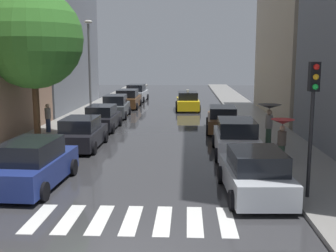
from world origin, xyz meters
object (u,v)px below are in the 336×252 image
Objects in this scene: parked_car_left_fourth at (116,107)px; traffic_light_right_corner at (313,100)px; parked_car_right_second at (236,138)px; pedestrian_near_tree at (282,131)px; parked_car_right_third at (222,120)px; taxi_midroad at (188,102)px; parked_car_left_third at (102,118)px; pedestrian_by_kerb at (48,117)px; lamp_post_left at (89,62)px; parked_car_right_nearest at (255,174)px; parked_car_left_nearest at (34,165)px; parked_car_left_second at (82,134)px; street_tree_left at (33,39)px; pedestrian_foreground at (269,114)px; parked_car_left_sixth at (137,93)px; parked_car_left_fifth at (128,99)px.

traffic_light_right_corner is at bearing -155.07° from parked_car_left_fourth.
parked_car_right_second is 2.69m from pedestrian_near_tree.
parked_car_right_third is 1.05× the size of taxi_midroad.
pedestrian_by_kerb is (-2.92, -1.73, 0.30)m from parked_car_left_third.
lamp_post_left is (-11.13, 12.61, 2.70)m from pedestrian_near_tree.
traffic_light_right_corner is at bearing -169.80° from parked_car_right_third.
parked_car_left_third is at bearing 90.94° from parked_car_right_third.
parked_car_left_nearest is at bearing 82.55° from parked_car_right_nearest.
lamp_post_left is (-9.32, 4.36, 3.47)m from parked_car_right_third.
parked_car_left_second is 9.18m from parked_car_right_third.
pedestrian_near_tree is at bearing -147.95° from parked_car_left_fourth.
parked_car_left_second is 0.89× the size of parked_car_right_second.
pedestrian_near_tree is 17.04m from lamp_post_left.
parked_car_left_nearest is 16.38m from lamp_post_left.
street_tree_left is (-2.77, -9.27, 4.76)m from parked_car_left_fourth.
parked_car_right_third is (7.61, -0.22, 0.00)m from parked_car_left_third.
lamp_post_left is at bearing 1.43° from pedestrian_foreground.
parked_car_right_nearest is (7.68, -12.44, 0.01)m from parked_car_left_third.
parked_car_right_third is 10.65m from pedestrian_by_kerb.
pedestrian_near_tree is (9.37, -3.04, 0.76)m from parked_car_left_second.
parked_car_left_third is at bearing -67.65° from lamp_post_left.
parked_car_left_fourth is at bearing 73.36° from street_tree_left.
parked_car_left_third is at bearing 51.85° from street_tree_left.
parked_car_left_sixth reaches higher than parked_car_left_third.
parked_car_left_fifth is 0.56× the size of street_tree_left.
parked_car_left_second is 22.65m from parked_car_left_sixth.
lamp_post_left is (-1.70, 4.14, 3.47)m from parked_car_left_third.
street_tree_left is (-10.61, 2.85, 4.76)m from parked_car_right_second.
parked_car_left_sixth is at bearing -3.02° from parked_car_left_fourth.
parked_car_right_second is at bearing -15.04° from street_tree_left.
parked_car_left_sixth is at bearing 0.06° from parked_car_left_third.
parked_car_right_third is at bearing -55.36° from parked_car_left_second.
taxi_midroad is (5.44, -1.33, -0.03)m from parked_car_left_fifth.
pedestrian_near_tree is at bearing -26.41° from parked_car_right_nearest.
pedestrian_by_kerb is 16.69m from traffic_light_right_corner.
parked_car_left_sixth is (0.12, 29.01, 0.02)m from parked_car_left_nearest.
parked_car_left_nearest is 0.96× the size of parked_car_right_second.
taxi_midroad is 0.56× the size of street_tree_left.
pedestrian_near_tree is 0.26× the size of lamp_post_left.
parked_car_right_third is (7.60, -11.56, -0.05)m from parked_car_left_fifth.
traffic_light_right_corner is at bearing -107.86° from parked_car_right_nearest.
lamp_post_left is (-9.44, 10.65, 3.41)m from parked_car_right_second.
parked_car_left_fourth is (-0.16, 11.05, 0.06)m from parked_car_left_second.
parked_car_left_nearest is 0.65× the size of lamp_post_left.
parked_car_left_second is 0.93× the size of parked_car_left_sixth.
parked_car_left_nearest reaches higher than parked_car_right_third.
parked_car_left_sixth is 19.19m from pedestrian_by_kerb.
parked_car_left_sixth is (0.20, 11.60, 0.02)m from parked_car_left_fourth.
taxi_midroad is 16.71m from street_tree_left.
parked_car_left_second is 1.01× the size of parked_car_right_nearest.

